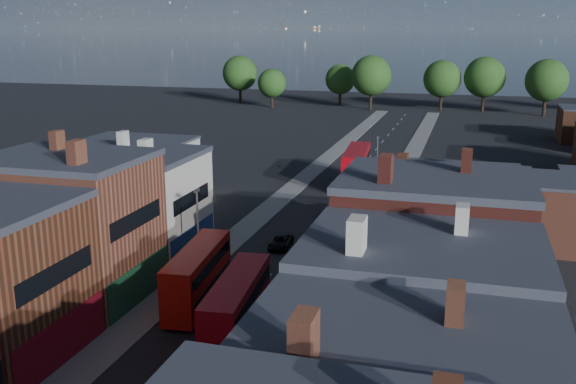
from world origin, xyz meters
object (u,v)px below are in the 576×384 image
Objects in this scene: bus_2 at (356,167)px; bus_1 at (237,308)px; bus_0 at (198,275)px; car_2 at (281,242)px; car_3 at (334,209)px.

bus_1 is at bearing -94.55° from bus_2.
car_2 is at bearing 75.08° from bus_0.
bus_2 is (5.00, 40.87, 0.40)m from bus_0.
bus_2 is 13.61m from car_3.
bus_0 is at bearing -102.77° from car_2.
bus_2 is 2.75× the size of car_3.
car_3 is at bearing 74.15° from bus_0.
bus_2 is at bearing 80.43° from car_2.
car_2 is at bearing 92.34° from bus_1.
bus_1 is 0.87× the size of bus_2.
bus_0 is 2.37× the size of car_3.
bus_2 is 26.65m from car_2.
car_3 is (-0.17, 32.28, -1.80)m from bus_1.
bus_0 reaches higher than car_3.
car_3 is at bearing 84.69° from bus_1.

